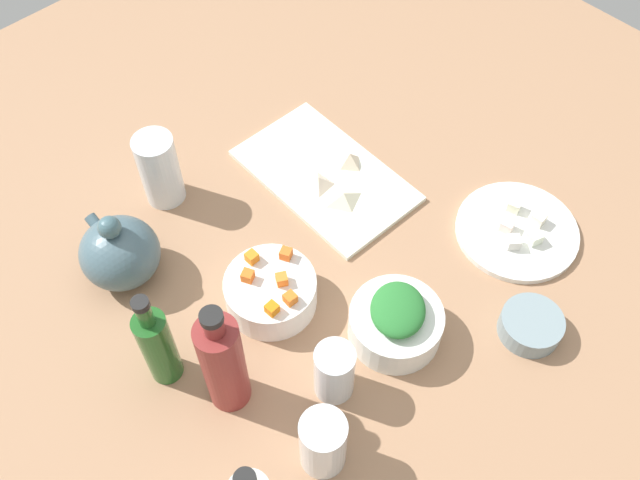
% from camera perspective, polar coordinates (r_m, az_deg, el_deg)
% --- Properties ---
extents(tabletop, '(1.90, 1.90, 0.03)m').
position_cam_1_polar(tabletop, '(1.25, 0.00, -1.72)').
color(tabletop, '#A27857').
rests_on(tabletop, ground).
extents(cutting_board, '(0.34, 0.21, 0.01)m').
position_cam_1_polar(cutting_board, '(1.34, 0.40, 5.28)').
color(cutting_board, white).
rests_on(cutting_board, tabletop).
extents(plate_tofu, '(0.22, 0.22, 0.01)m').
position_cam_1_polar(plate_tofu, '(1.31, 15.70, 0.72)').
color(plate_tofu, white).
rests_on(plate_tofu, tabletop).
extents(bowl_greens, '(0.15, 0.15, 0.06)m').
position_cam_1_polar(bowl_greens, '(1.14, 6.14, -6.82)').
color(bowl_greens, white).
rests_on(bowl_greens, tabletop).
extents(bowl_carrots, '(0.15, 0.15, 0.06)m').
position_cam_1_polar(bowl_carrots, '(1.16, -4.02, -4.23)').
color(bowl_carrots, white).
rests_on(bowl_carrots, tabletop).
extents(bowl_small_side, '(0.10, 0.10, 0.04)m').
position_cam_1_polar(bowl_small_side, '(1.19, 16.75, -6.66)').
color(bowl_small_side, gray).
rests_on(bowl_small_side, tabletop).
extents(teapot, '(0.15, 0.13, 0.15)m').
position_cam_1_polar(teapot, '(1.21, -15.98, -0.95)').
color(teapot, '#47616C').
rests_on(teapot, tabletop).
extents(bottle_1, '(0.06, 0.06, 0.25)m').
position_cam_1_polar(bottle_1, '(1.02, -7.87, -9.86)').
color(bottle_1, maroon).
rests_on(bottle_1, tabletop).
extents(bottle_2, '(0.05, 0.05, 0.21)m').
position_cam_1_polar(bottle_2, '(1.08, -13.07, -8.32)').
color(bottle_2, '#215C23').
rests_on(bottle_2, tabletop).
extents(drinking_glass_0, '(0.06, 0.06, 0.11)m').
position_cam_1_polar(drinking_glass_0, '(1.07, 1.17, -10.65)').
color(drinking_glass_0, white).
rests_on(drinking_glass_0, tabletop).
extents(drinking_glass_1, '(0.07, 0.07, 0.12)m').
position_cam_1_polar(drinking_glass_1, '(1.02, 0.25, -16.15)').
color(drinking_glass_1, white).
rests_on(drinking_glass_1, tabletop).
extents(drinking_glass_2, '(0.07, 0.07, 0.15)m').
position_cam_1_polar(drinking_glass_2, '(1.29, -12.91, 5.63)').
color(drinking_glass_2, white).
rests_on(drinking_glass_2, tabletop).
extents(carrot_cube_0, '(0.02, 0.02, 0.02)m').
position_cam_1_polar(carrot_cube_0, '(1.11, -2.44, -4.76)').
color(carrot_cube_0, orange).
rests_on(carrot_cube_0, bowl_carrots).
extents(carrot_cube_1, '(0.02, 0.02, 0.02)m').
position_cam_1_polar(carrot_cube_1, '(1.15, -2.78, -1.12)').
color(carrot_cube_1, orange).
rests_on(carrot_cube_1, bowl_carrots).
extents(carrot_cube_2, '(0.02, 0.02, 0.02)m').
position_cam_1_polar(carrot_cube_2, '(1.10, -3.93, -5.58)').
color(carrot_cube_2, orange).
rests_on(carrot_cube_2, bowl_carrots).
extents(carrot_cube_3, '(0.02, 0.02, 0.02)m').
position_cam_1_polar(carrot_cube_3, '(1.13, -3.13, -3.21)').
color(carrot_cube_3, orange).
rests_on(carrot_cube_3, bowl_carrots).
extents(carrot_cube_4, '(0.02, 0.02, 0.02)m').
position_cam_1_polar(carrot_cube_4, '(1.15, -5.57, -1.39)').
color(carrot_cube_4, orange).
rests_on(carrot_cube_4, bowl_carrots).
extents(carrot_cube_5, '(0.02, 0.02, 0.02)m').
position_cam_1_polar(carrot_cube_5, '(1.14, -5.90, -2.91)').
color(carrot_cube_5, orange).
rests_on(carrot_cube_5, bowl_carrots).
extents(chopped_greens_mound, '(0.13, 0.13, 0.03)m').
position_cam_1_polar(chopped_greens_mound, '(1.10, 6.36, -5.64)').
color(chopped_greens_mound, '#297631').
rests_on(chopped_greens_mound, bowl_greens).
extents(tofu_cube_0, '(0.03, 0.03, 0.02)m').
position_cam_1_polar(tofu_cube_0, '(1.29, 17.04, 0.17)').
color(tofu_cube_0, white).
rests_on(tofu_cube_0, plate_tofu).
extents(tofu_cube_1, '(0.03, 0.03, 0.02)m').
position_cam_1_polar(tofu_cube_1, '(1.32, 15.51, 2.72)').
color(tofu_cube_1, white).
rests_on(tofu_cube_1, plate_tofu).
extents(tofu_cube_2, '(0.03, 0.03, 0.02)m').
position_cam_1_polar(tofu_cube_2, '(1.29, 14.96, 1.15)').
color(tofu_cube_2, white).
rests_on(tofu_cube_2, plate_tofu).
extents(tofu_cube_3, '(0.02, 0.02, 0.02)m').
position_cam_1_polar(tofu_cube_3, '(1.31, 17.35, 1.66)').
color(tofu_cube_3, white).
rests_on(tofu_cube_3, plate_tofu).
extents(tofu_cube_4, '(0.03, 0.03, 0.02)m').
position_cam_1_polar(tofu_cube_4, '(1.27, 15.44, -0.16)').
color(tofu_cube_4, silver).
rests_on(tofu_cube_4, plate_tofu).
extents(dumpling_0, '(0.04, 0.04, 0.03)m').
position_cam_1_polar(dumpling_0, '(1.35, 2.42, 6.64)').
color(dumpling_0, beige).
rests_on(dumpling_0, cutting_board).
extents(dumpling_1, '(0.06, 0.06, 0.02)m').
position_cam_1_polar(dumpling_1, '(1.29, 1.93, 3.52)').
color(dumpling_1, beige).
rests_on(dumpling_1, cutting_board).
extents(dumpling_2, '(0.06, 0.06, 0.02)m').
position_cam_1_polar(dumpling_2, '(1.31, -0.13, 4.81)').
color(dumpling_2, beige).
rests_on(dumpling_2, cutting_board).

